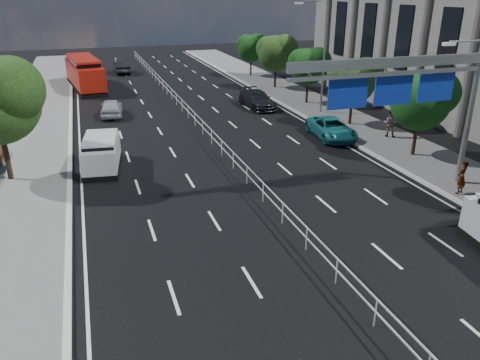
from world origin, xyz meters
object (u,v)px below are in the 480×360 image
overhead_gantry (409,83)px  pedestrian_a (462,178)px  red_bus (84,72)px  near_car_silver (111,107)px  near_car_dark (122,67)px  parked_car_teal (331,128)px  white_minivan (102,153)px  pedestrian_b (390,123)px  parked_car_dark (257,99)px

overhead_gantry → pedestrian_a: overhead_gantry is taller
red_bus → near_car_silver: bearing=-89.6°
near_car_dark → pedestrian_a: pedestrian_a is taller
overhead_gantry → red_bus: size_ratio=0.94×
parked_car_teal → pedestrian_a: size_ratio=2.87×
white_minivan → pedestrian_a: (16.75, -9.67, 0.06)m
red_bus → pedestrian_a: red_bus is taller
overhead_gantry → pedestrian_b: overhead_gantry is taller
near_car_dark → pedestrian_b: (15.09, -33.49, 0.31)m
overhead_gantry → near_car_dark: overhead_gantry is taller
near_car_silver → pedestrian_b: (17.82, -12.41, 0.39)m
parked_car_dark → pedestrian_b: pedestrian_b is taller
near_car_dark → parked_car_dark: bearing=112.5°
near_car_silver → pedestrian_a: 26.74m
parked_car_dark → near_car_silver: bearing=172.1°
near_car_silver → pedestrian_b: 21.72m
near_car_dark → pedestrian_b: size_ratio=2.50×
parked_car_teal → pedestrian_a: pedestrian_a is taller
white_minivan → red_bus: (-0.35, 24.80, 0.73)m
white_minivan → red_bus: red_bus is taller
parked_car_teal → parked_car_dark: size_ratio=0.98×
near_car_dark → parked_car_dark: near_car_dark is taller
parked_car_teal → pedestrian_a: (1.30, -10.86, 0.31)m
overhead_gantry → near_car_dark: (-9.78, 41.67, -4.83)m
pedestrian_a → pedestrian_b: bearing=-126.3°
overhead_gantry → red_bus: bearing=113.2°
red_bus → near_car_dark: 9.64m
parked_car_dark → pedestrian_b: (5.55, -11.34, 0.36)m
pedestrian_b → parked_car_teal: bearing=23.7°
overhead_gantry → near_car_dark: size_ratio=2.17×
parked_car_dark → pedestrian_a: size_ratio=2.93×
red_bus → near_car_silver: red_bus is taller
overhead_gantry → red_bus: 36.31m
pedestrian_b → parked_car_dark: bearing=-19.8°
near_car_silver → near_car_dark: near_car_dark is taller
near_car_silver → parked_car_dark: bearing=-179.0°
red_bus → parked_car_dark: size_ratio=2.18×
white_minivan → near_car_dark: bearing=90.8°
overhead_gantry → parked_car_teal: 10.87m
near_car_silver → near_car_dark: 21.26m
red_bus → near_car_dark: (4.46, 8.50, -0.88)m
white_minivan → parked_car_teal: (15.45, 1.20, -0.25)m
parked_car_dark → pedestrian_a: 21.04m
near_car_silver → near_car_dark: (2.73, 21.08, 0.08)m
white_minivan → near_car_silver: 12.30m
red_bus → near_car_silver: size_ratio=2.66×
near_car_silver → pedestrian_a: pedestrian_a is taller
white_minivan → overhead_gantry: bearing=-23.2°
red_bus → parked_car_dark: (14.00, -13.65, -0.93)m
overhead_gantry → near_car_silver: 24.59m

